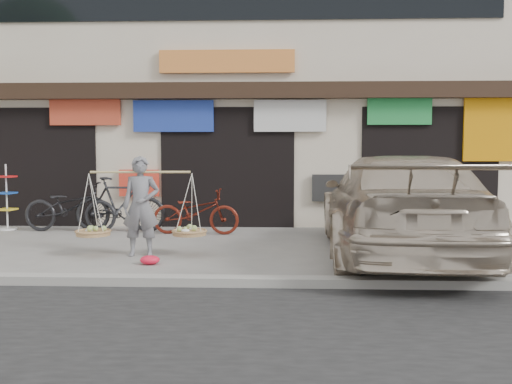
{
  "coord_description": "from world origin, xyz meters",
  "views": [
    {
      "loc": [
        1.18,
        -9.31,
        1.81
      ],
      "look_at": [
        0.75,
        0.9,
        1.0
      ],
      "focal_mm": 40.0,
      "sensor_mm": 36.0,
      "label": 1
    }
  ],
  "objects_px": {
    "bike_2": "(196,212)",
    "bike_0": "(70,207)",
    "bike_1": "(120,205)",
    "street_vendor": "(141,210)",
    "suv": "(398,206)",
    "display_rack": "(7,203)"
  },
  "relations": [
    {
      "from": "street_vendor",
      "to": "bike_2",
      "type": "distance_m",
      "value": 2.46
    },
    {
      "from": "street_vendor",
      "to": "suv",
      "type": "xyz_separation_m",
      "value": [
        4.25,
        0.12,
        0.07
      ]
    },
    {
      "from": "suv",
      "to": "bike_0",
      "type": "bearing_deg",
      "value": -18.43
    },
    {
      "from": "street_vendor",
      "to": "display_rack",
      "type": "height_order",
      "value": "street_vendor"
    },
    {
      "from": "suv",
      "to": "street_vendor",
      "type": "bearing_deg",
      "value": 4.58
    },
    {
      "from": "bike_2",
      "to": "bike_0",
      "type": "bearing_deg",
      "value": 87.28
    },
    {
      "from": "bike_2",
      "to": "suv",
      "type": "xyz_separation_m",
      "value": [
        3.69,
        -2.27,
        0.36
      ]
    },
    {
      "from": "street_vendor",
      "to": "display_rack",
      "type": "relative_size",
      "value": 1.5
    },
    {
      "from": "suv",
      "to": "display_rack",
      "type": "distance_m",
      "value": 8.38
    },
    {
      "from": "bike_1",
      "to": "suv",
      "type": "distance_m",
      "value": 5.91
    },
    {
      "from": "bike_0",
      "to": "display_rack",
      "type": "xyz_separation_m",
      "value": [
        -1.49,
        0.21,
        0.05
      ]
    },
    {
      "from": "suv",
      "to": "bike_1",
      "type": "bearing_deg",
      "value": -22.13
    },
    {
      "from": "bike_1",
      "to": "street_vendor",
      "type": "bearing_deg",
      "value": -156.14
    },
    {
      "from": "bike_2",
      "to": "bike_1",
      "type": "bearing_deg",
      "value": 84.31
    },
    {
      "from": "street_vendor",
      "to": "bike_2",
      "type": "height_order",
      "value": "street_vendor"
    },
    {
      "from": "street_vendor",
      "to": "bike_0",
      "type": "height_order",
      "value": "street_vendor"
    },
    {
      "from": "street_vendor",
      "to": "bike_1",
      "type": "relative_size",
      "value": 1.1
    },
    {
      "from": "bike_0",
      "to": "display_rack",
      "type": "bearing_deg",
      "value": 84.91
    },
    {
      "from": "street_vendor",
      "to": "display_rack",
      "type": "distance_m",
      "value": 4.65
    },
    {
      "from": "bike_1",
      "to": "bike_2",
      "type": "bearing_deg",
      "value": -97.23
    },
    {
      "from": "bike_0",
      "to": "bike_1",
      "type": "relative_size",
      "value": 1.03
    },
    {
      "from": "bike_2",
      "to": "display_rack",
      "type": "bearing_deg",
      "value": 86.33
    }
  ]
}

